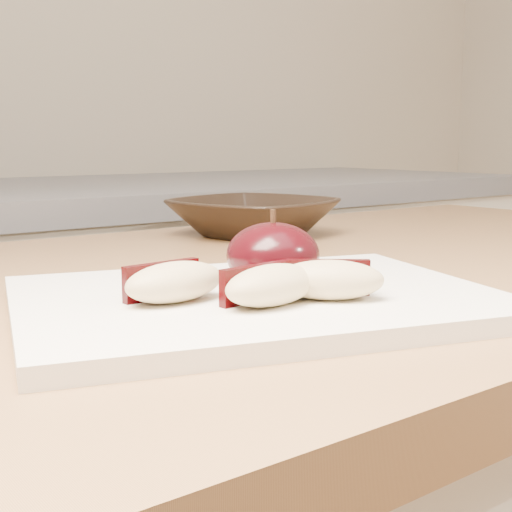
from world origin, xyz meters
TOP-DOWN VIEW (x-y plane):
  - cutting_board at (0.03, 0.37)m, footprint 0.38×0.32m
  - apple_half at (0.07, 0.41)m, footprint 0.08×0.08m
  - apple_wedge_a at (-0.03, 0.38)m, footprint 0.07×0.04m
  - apple_wedge_b at (0.01, 0.34)m, footprint 0.08×0.04m
  - apple_wedge_c at (0.05, 0.33)m, footprint 0.08×0.07m
  - bowl at (0.26, 0.69)m, footprint 0.23×0.23m

SIDE VIEW (x-z plane):
  - cutting_board at x=0.03m, z-range 0.90..0.91m
  - bowl at x=0.26m, z-range 0.90..0.95m
  - apple_wedge_a at x=-0.03m, z-range 0.91..0.94m
  - apple_wedge_b at x=0.01m, z-range 0.91..0.94m
  - apple_wedge_c at x=0.05m, z-range 0.91..0.94m
  - apple_half at x=0.07m, z-range 0.90..0.96m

